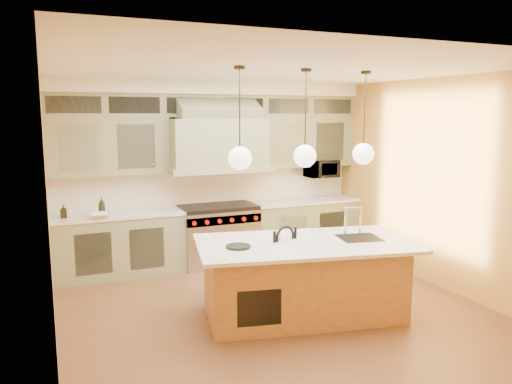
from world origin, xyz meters
name	(u,v)px	position (x,y,z in m)	size (l,w,h in m)	color
floor	(275,311)	(0.00, 0.00, 0.00)	(5.00, 5.00, 0.00)	brown
ceiling	(276,70)	(0.00, 0.00, 2.90)	(5.00, 5.00, 0.00)	white
wall_back	(211,172)	(0.00, 2.50, 1.45)	(5.00, 5.00, 0.00)	gold
wall_front	(421,245)	(0.00, -2.50, 1.45)	(5.00, 5.00, 0.00)	gold
wall_left	(48,210)	(-2.50, 0.00, 1.45)	(5.00, 5.00, 0.00)	gold
wall_right	(439,183)	(2.50, 0.00, 1.45)	(5.00, 5.00, 0.00)	gold
back_cabinetry	(216,175)	(0.00, 2.23, 1.43)	(5.00, 0.77, 2.90)	#767B5B
range	(218,234)	(0.00, 2.14, 0.49)	(1.20, 0.74, 0.96)	silver
kitchen_island	(304,277)	(0.26, -0.25, 0.47)	(2.72, 1.80, 1.35)	olive
counter_stool	(292,267)	(0.10, -0.27, 0.62)	(0.47, 0.47, 1.10)	black
microwave	(322,169)	(1.95, 2.25, 1.45)	(0.54, 0.37, 0.30)	black
oil_bottle_a	(102,206)	(-1.78, 2.15, 1.07)	(0.10, 0.10, 0.27)	black
oil_bottle_b	(64,211)	(-2.30, 2.15, 1.04)	(0.09, 0.09, 0.19)	black
fruit_bowl	(101,216)	(-1.82, 1.92, 0.98)	(0.30, 0.30, 0.07)	white
cup	(278,236)	(-0.01, -0.08, 0.96)	(0.09, 0.09, 0.08)	white
pendant_left	(240,156)	(-0.55, -0.25, 1.95)	(0.26, 0.26, 1.11)	#2D2319
pendant_center	(305,154)	(0.25, -0.25, 1.95)	(0.26, 0.26, 1.11)	#2D2319
pendant_right	(363,151)	(1.05, -0.25, 1.95)	(0.26, 0.26, 1.11)	#2D2319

